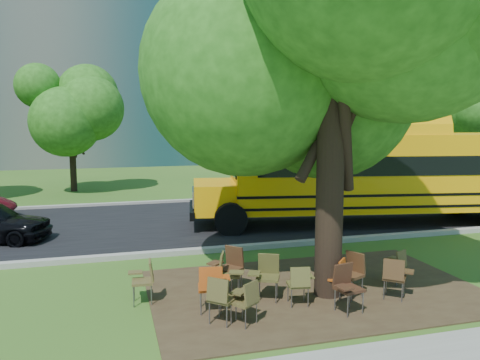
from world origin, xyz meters
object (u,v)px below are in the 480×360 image
object	(u,v)px
chair_13	(397,263)
chair_11	(337,274)
chair_9	(230,264)
main_tree	(334,30)
chair_4	(300,281)
chair_10	(227,270)
chair_2	(247,298)
school_bus	(394,172)
chair_1	(223,295)
chair_7	(396,274)
chair_8	(145,277)
chair_5	(346,284)
chair_6	(350,270)
chair_3	(267,272)
chair_12	(338,261)
chair_0	(212,284)

from	to	relation	value
chair_13	chair_11	bearing A→B (deg)	167.26
chair_9	main_tree	bearing A→B (deg)	-155.63
chair_4	chair_10	bearing A→B (deg)	153.17
chair_2	chair_9	world-z (taller)	chair_9
school_bus	chair_10	xyz separation A→B (m)	(-7.40, -5.27, -1.27)
chair_1	chair_11	world-z (taller)	chair_1
school_bus	chair_7	bearing A→B (deg)	-113.52
chair_7	chair_8	xyz separation A→B (m)	(-4.89, 1.25, -0.01)
chair_5	chair_9	size ratio (longest dim) A/B	0.98
school_bus	chair_6	size ratio (longest dim) A/B	14.02
chair_3	chair_9	size ratio (longest dim) A/B	0.98
main_tree	chair_1	bearing A→B (deg)	-161.76
chair_2	chair_12	world-z (taller)	chair_2
chair_1	chair_13	size ratio (longest dim) A/B	1.13
chair_10	chair_12	bearing A→B (deg)	113.04
chair_0	chair_9	distance (m)	1.25
chair_6	chair_9	world-z (taller)	chair_9
chair_2	chair_8	xyz separation A→B (m)	(-1.66, 1.56, 0.03)
chair_0	chair_5	distance (m)	2.54
chair_1	chair_7	xyz separation A→B (m)	(3.64, 0.18, -0.01)
chair_1	chair_10	distance (m)	1.38
chair_0	chair_3	bearing A→B (deg)	26.11
main_tree	chair_1	distance (m)	5.48
chair_12	chair_2	bearing A→B (deg)	-45.58
chair_6	chair_12	size ratio (longest dim) A/B	1.18
school_bus	chair_0	size ratio (longest dim) A/B	13.95
school_bus	chair_6	distance (m)	7.87
chair_10	chair_12	size ratio (longest dim) A/B	1.14
chair_11	chair_13	world-z (taller)	chair_11
chair_10	chair_13	xyz separation A→B (m)	(3.83, -0.29, -0.08)
chair_11	chair_5	bearing A→B (deg)	-152.22
chair_3	chair_13	size ratio (longest dim) A/B	1.18
chair_10	chair_8	bearing A→B (deg)	-74.82
chair_2	chair_3	xyz separation A→B (m)	(0.73, 1.06, 0.06)
school_bus	chair_12	distance (m)	7.12
chair_9	chair_11	world-z (taller)	chair_9
chair_12	chair_13	bearing A→B (deg)	81.82
main_tree	chair_3	world-z (taller)	main_tree
chair_0	chair_5	size ratio (longest dim) A/B	1.02
chair_6	school_bus	bearing A→B (deg)	-65.42
school_bus	chair_1	xyz separation A→B (m)	(-7.82, -6.58, -1.28)
main_tree	school_bus	distance (m)	8.66
main_tree	chair_8	distance (m)	6.13
chair_1	school_bus	bearing A→B (deg)	82.63
chair_7	chair_13	world-z (taller)	chair_7
chair_0	chair_13	bearing A→B (deg)	15.30
chair_2	chair_13	xyz separation A→B (m)	(3.83, 1.15, -0.02)
chair_9	chair_11	bearing A→B (deg)	-158.34
chair_8	chair_9	xyz separation A→B (m)	(1.81, 0.22, 0.05)
chair_7	chair_13	xyz separation A→B (m)	(0.61, 0.84, -0.06)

